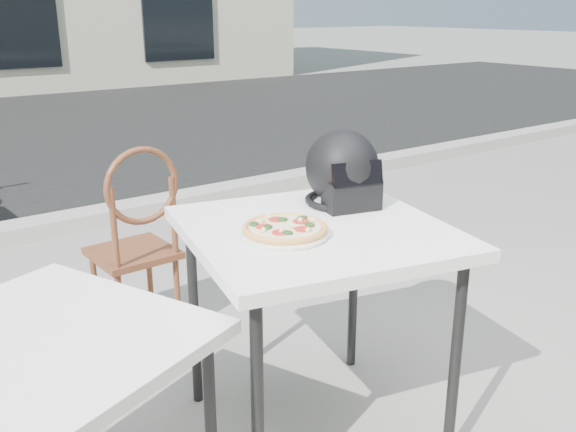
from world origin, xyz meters
TOP-DOWN VIEW (x-y plane):
  - curb at (0.00, 3.00)m, footprint 30.00×0.25m
  - cafe_table_main at (-0.06, 0.08)m, footprint 1.06×1.06m
  - plate at (-0.21, 0.06)m, footprint 0.30×0.30m
  - pizza at (-0.21, 0.06)m, footprint 0.33×0.33m
  - helmet at (0.19, 0.23)m, footprint 0.35×0.36m
  - cafe_chair_main at (-0.27, 1.17)m, footprint 0.39×0.39m
  - cafe_table_side at (-1.06, 0.01)m, footprint 1.02×1.02m

SIDE VIEW (x-z plane):
  - curb at x=0.00m, z-range 0.00..0.12m
  - cafe_chair_main at x=-0.27m, z-range 0.06..1.04m
  - cafe_table_side at x=-1.06m, z-range 0.31..1.05m
  - cafe_table_main at x=-0.06m, z-range 0.34..1.18m
  - plate at x=-0.21m, z-range 0.84..0.86m
  - pizza at x=-0.21m, z-range 0.85..0.89m
  - helmet at x=0.19m, z-range 0.82..1.12m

